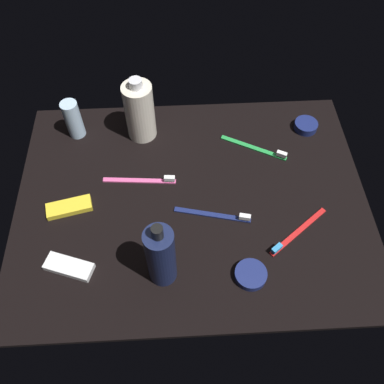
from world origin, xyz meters
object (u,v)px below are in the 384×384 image
(snack_bar_yellow, at_px, (69,207))
(cream_tin_right, at_px, (306,126))
(lotion_bottle, at_px, (161,256))
(toothbrush_pink, at_px, (144,180))
(toothbrush_navy, at_px, (217,215))
(snack_bar_white, at_px, (69,267))
(bodywash_bottle, at_px, (140,111))
(toothbrush_green, at_px, (258,148))
(cream_tin_left, at_px, (251,275))
(deodorant_stick, at_px, (73,119))
(toothbrush_red, at_px, (295,234))

(snack_bar_yellow, height_order, cream_tin_right, cream_tin_right)
(cream_tin_right, bearing_deg, lotion_bottle, 45.76)
(toothbrush_pink, relative_size, snack_bar_yellow, 1.73)
(toothbrush_navy, height_order, cream_tin_right, same)
(snack_bar_white, bearing_deg, bodywash_bottle, -92.01)
(toothbrush_green, distance_m, toothbrush_navy, 0.23)
(snack_bar_white, bearing_deg, cream_tin_left, -166.29)
(deodorant_stick, xyz_separation_m, snack_bar_white, (-0.02, 0.39, -0.05))
(cream_tin_right, bearing_deg, toothbrush_navy, 45.11)
(toothbrush_navy, bearing_deg, lotion_bottle, 47.07)
(toothbrush_navy, xyz_separation_m, cream_tin_right, (-0.26, -0.26, 0.00))
(toothbrush_green, xyz_separation_m, toothbrush_pink, (0.29, 0.09, 0.00))
(toothbrush_green, distance_m, cream_tin_left, 0.35)
(toothbrush_green, relative_size, cream_tin_right, 2.66)
(snack_bar_yellow, bearing_deg, snack_bar_white, 83.66)
(bodywash_bottle, distance_m, deodorant_stick, 0.18)
(deodorant_stick, relative_size, toothbrush_green, 0.66)
(deodorant_stick, xyz_separation_m, cream_tin_right, (-0.61, 0.01, -0.04))
(toothbrush_pink, distance_m, snack_bar_yellow, 0.19)
(cream_tin_right, bearing_deg, toothbrush_pink, 19.64)
(bodywash_bottle, bearing_deg, toothbrush_navy, 123.26)
(toothbrush_navy, distance_m, cream_tin_right, 0.37)
(snack_bar_white, bearing_deg, lotion_bottle, -167.05)
(snack_bar_white, xyz_separation_m, cream_tin_right, (-0.59, -0.38, 0.00))
(bodywash_bottle, distance_m, toothbrush_green, 0.32)
(toothbrush_red, height_order, cream_tin_right, same)
(toothbrush_pink, bearing_deg, snack_bar_yellow, 22.27)
(bodywash_bottle, bearing_deg, toothbrush_green, 166.05)
(lotion_bottle, relative_size, snack_bar_yellow, 1.90)
(snack_bar_yellow, bearing_deg, cream_tin_right, -172.43)
(deodorant_stick, relative_size, cream_tin_right, 1.74)
(snack_bar_white, relative_size, cream_tin_left, 1.52)
(toothbrush_green, xyz_separation_m, cream_tin_left, (0.07, 0.35, 0.00))
(lotion_bottle, xyz_separation_m, toothbrush_pink, (0.04, -0.25, -0.08))
(toothbrush_navy, relative_size, snack_bar_yellow, 1.71)
(toothbrush_green, bearing_deg, snack_bar_yellow, 18.58)
(cream_tin_left, relative_size, cream_tin_right, 1.11)
(bodywash_bottle, xyz_separation_m, snack_bar_yellow, (0.17, 0.23, -0.07))
(toothbrush_pink, relative_size, toothbrush_navy, 1.01)
(toothbrush_red, distance_m, cream_tin_left, 0.15)
(cream_tin_right, bearing_deg, toothbrush_green, 26.16)
(bodywash_bottle, xyz_separation_m, deodorant_stick, (0.17, -0.01, -0.03))
(bodywash_bottle, relative_size, deodorant_stick, 1.68)
(snack_bar_yellow, bearing_deg, cream_tin_left, 141.87)
(lotion_bottle, xyz_separation_m, bodywash_bottle, (0.05, -0.41, -0.00))
(deodorant_stick, distance_m, cream_tin_left, 0.60)
(snack_bar_yellow, bearing_deg, bodywash_bottle, -138.78)
(bodywash_bottle, relative_size, toothbrush_navy, 1.02)
(bodywash_bottle, bearing_deg, lotion_bottle, 97.04)
(toothbrush_pink, relative_size, cream_tin_right, 2.92)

